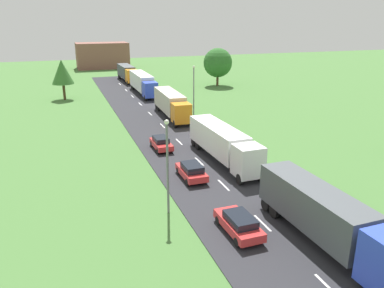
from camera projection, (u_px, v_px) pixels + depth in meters
road at (223, 185)px, 34.15m from camera, size 10.00×140.00×0.06m
lane_marking_centre at (243, 204)px, 30.64m from camera, size 0.16×122.89×0.01m
truck_lead at (328, 217)px, 24.44m from camera, size 2.78×12.78×3.56m
truck_second at (223, 142)px, 39.25m from camera, size 2.81×12.94×3.45m
truck_third at (171, 103)px, 56.99m from camera, size 2.84×12.74×3.59m
truck_fourth at (143, 83)px, 74.45m from camera, size 2.51×14.53×3.78m
truck_fifth at (127, 72)px, 89.27m from camera, size 2.75×12.31×3.52m
car_second at (239, 223)px, 26.26m from camera, size 1.95×4.45×1.43m
car_third at (192, 171)px, 35.23m from camera, size 1.91×4.15×1.48m
car_fourth at (161, 143)px, 43.15m from camera, size 1.82×4.02×1.41m
lamppost_second at (167, 162)px, 28.16m from camera, size 0.36×0.36×7.35m
lamppost_third at (194, 88)px, 56.85m from camera, size 0.36×0.36×7.56m
tree_oak at (218, 63)px, 82.80m from camera, size 6.22×6.22×8.06m
tree_birch at (62, 72)px, 68.47m from camera, size 3.90×3.90×7.15m
distant_building at (102, 56)px, 112.25m from camera, size 14.70×8.01×7.30m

